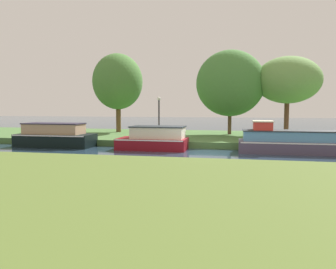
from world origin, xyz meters
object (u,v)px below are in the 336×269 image
object	(u,v)px
slate_barge	(313,143)
willow_tree_centre	(230,83)
black_cruiser	(55,136)
willow_tree_right	(288,80)
mooring_post_near	(254,135)
maroon_narrowboat	(155,139)
willow_tree_left	(118,82)
lamp_post	(159,112)

from	to	relation	value
slate_barge	willow_tree_centre	distance (m)	8.86
slate_barge	black_cruiser	bearing A→B (deg)	-180.00
willow_tree_right	mooring_post_near	xyz separation A→B (m)	(-2.60, -5.28, -3.64)
willow_tree_centre	maroon_narrowboat	bearing A→B (deg)	-122.45
maroon_narrowboat	slate_barge	bearing A→B (deg)	0.00
maroon_narrowboat	willow_tree_right	size ratio (longest dim) A/B	0.70
maroon_narrowboat	willow_tree_right	distance (m)	11.51
maroon_narrowboat	willow_tree_centre	world-z (taller)	willow_tree_centre
slate_barge	maroon_narrowboat	distance (m)	8.78
maroon_narrowboat	black_cruiser	distance (m)	6.47
willow_tree_left	willow_tree_centre	world-z (taller)	willow_tree_left
maroon_narrowboat	lamp_post	world-z (taller)	lamp_post
black_cruiser	willow_tree_right	size ratio (longest dim) A/B	0.84
mooring_post_near	lamp_post	bearing A→B (deg)	173.28
willow_tree_left	willow_tree_right	xyz separation A→B (m)	(13.37, -0.49, -0.12)
maroon_narrowboat	willow_tree_right	bearing A→B (deg)	39.25
black_cruiser	willow_tree_left	distance (m)	8.47
slate_barge	lamp_post	xyz separation A→B (m)	(-9.05, 2.29, 1.56)
slate_barge	willow_tree_right	bearing A→B (deg)	93.17
willow_tree_right	lamp_post	xyz separation A→B (m)	(-8.67, -4.57, -2.31)
willow_tree_right	slate_barge	bearing A→B (deg)	-86.83
willow_tree_centre	willow_tree_right	world-z (taller)	willow_tree_centre
maroon_narrowboat	willow_tree_right	xyz separation A→B (m)	(8.40, 6.86, 3.86)
willow_tree_centre	willow_tree_left	bearing A→B (deg)	175.68
maroon_narrowboat	mooring_post_near	xyz separation A→B (m)	(5.80, 1.58, 0.22)
maroon_narrowboat	willow_tree_left	bearing A→B (deg)	124.09
slate_barge	willow_tree_centre	world-z (taller)	willow_tree_centre
willow_tree_left	willow_tree_right	size ratio (longest dim) A/B	1.12
slate_barge	black_cruiser	world-z (taller)	slate_barge
maroon_narrowboat	willow_tree_centre	distance (m)	8.70
slate_barge	maroon_narrowboat	xyz separation A→B (m)	(-8.78, -0.00, 0.01)
lamp_post	mooring_post_near	size ratio (longest dim) A/B	3.28
slate_barge	willow_tree_left	bearing A→B (deg)	151.87
willow_tree_left	lamp_post	world-z (taller)	willow_tree_left
black_cruiser	slate_barge	bearing A→B (deg)	0.00
willow_tree_left	mooring_post_near	distance (m)	12.79
slate_barge	black_cruiser	xyz separation A→B (m)	(-15.25, -0.00, 0.07)
willow_tree_right	mooring_post_near	world-z (taller)	willow_tree_right
slate_barge	black_cruiser	distance (m)	15.25
willow_tree_left	willow_tree_right	world-z (taller)	willow_tree_left
willow_tree_centre	willow_tree_right	xyz separation A→B (m)	(4.17, 0.21, 0.18)
willow_tree_left	mooring_post_near	xyz separation A→B (m)	(10.77, -5.77, -3.76)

